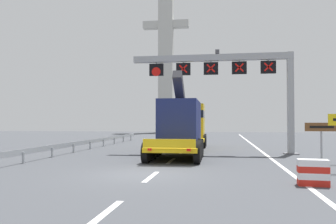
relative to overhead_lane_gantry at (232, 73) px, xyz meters
The scene contains 9 objects.
ground 12.14m from the overhead_lane_gantry, 111.87° to the right, with size 112.00×112.00×0.00m, color #424449.
lane_markings 7.28m from the overhead_lane_gantry, 137.46° to the left, with size 0.20×41.03×0.01m.
edge_line_right 6.28m from the overhead_lane_gantry, 42.27° to the left, with size 0.20×63.00×0.01m, color silver.
overhead_lane_gantry is the anchor object (origin of this frame).
heavy_haul_truck_yellow 5.05m from the overhead_lane_gantry, 161.58° to the left, with size 3.15×14.09×5.30m.
tourist_info_sign_brown 7.73m from the overhead_lane_gantry, 47.87° to the right, with size 1.67×0.15×2.13m.
crash_barrier_striped 12.81m from the overhead_lane_gantry, 78.26° to the right, with size 1.03×0.57×0.90m.
guardrail_left 12.18m from the overhead_lane_gantry, behind, with size 0.13×27.62×0.76m.
bridge_pylon_distant 44.96m from the overhead_lane_gantry, 105.19° to the left, with size 9.00×2.00×34.05m.
Camera 1 is at (3.31, -13.89, 2.22)m, focal length 36.62 mm.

